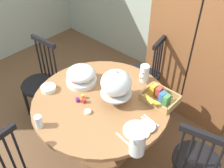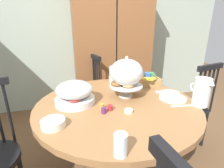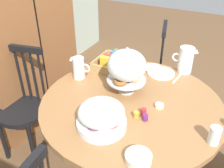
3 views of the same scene
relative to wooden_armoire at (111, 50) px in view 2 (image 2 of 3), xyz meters
name	(u,v)px [view 2 (image 2 of 3)]	position (x,y,z in m)	size (l,w,h in m)	color
wall_back	(86,28)	(-0.33, 0.33, 0.32)	(4.80, 0.06, 2.60)	#9EAD9E
wooden_armoire	(111,50)	(0.00, 0.00, 0.00)	(1.18, 0.60, 1.96)	brown
dining_table	(117,124)	(-0.30, -1.32, -0.45)	(1.25, 1.25, 0.74)	olive
windsor_chair_facing_door	(190,109)	(0.60, -1.11, -0.53)	(0.42, 0.42, 0.97)	black
windsor_chair_far_side	(86,95)	(-0.45, -0.40, -0.53)	(0.41, 0.41, 0.97)	black
pastry_stand_with_dome	(126,74)	(-0.20, -1.23, -0.05)	(0.28, 0.28, 0.34)	silver
fruit_platter_covered	(75,93)	(-0.62, -1.26, -0.16)	(0.30, 0.30, 0.18)	silver
orange_juice_pitcher	(114,75)	(-0.19, -0.82, -0.16)	(0.09, 0.17, 0.17)	silver
milk_pitcher	(201,93)	(0.28, -1.54, -0.15)	(0.12, 0.20, 0.21)	silver
cereal_basket	(144,80)	(0.09, -0.97, -0.20)	(0.32, 0.30, 0.12)	tan
china_plate_large	(173,98)	(0.16, -1.38, -0.24)	(0.22, 0.22, 0.01)	white
china_plate_small	(171,93)	(0.19, -1.30, -0.23)	(0.15, 0.15, 0.01)	white
cereal_bowl	(53,123)	(-0.77, -1.55, -0.22)	(0.14, 0.14, 0.04)	white
drinking_glass	(121,145)	(-0.46, -1.87, -0.19)	(0.06, 0.06, 0.11)	silver
butter_dish	(129,111)	(-0.28, -1.51, -0.23)	(0.06, 0.06, 0.02)	beige
jam_jar_strawberry	(110,108)	(-0.39, -1.44, -0.22)	(0.04, 0.04, 0.04)	#B7282D
jam_jar_apricot	(102,107)	(-0.44, -1.41, -0.22)	(0.04, 0.04, 0.04)	orange
jam_jar_grape	(104,110)	(-0.44, -1.47, -0.22)	(0.04, 0.04, 0.04)	#5B2366
table_knife	(165,92)	(0.18, -1.24, -0.24)	(0.17, 0.01, 0.01)	silver
dinner_fork	(164,91)	(0.18, -1.21, -0.24)	(0.17, 0.01, 0.01)	silver
soup_spoon	(182,106)	(0.14, -1.52, -0.24)	(0.17, 0.01, 0.01)	silver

